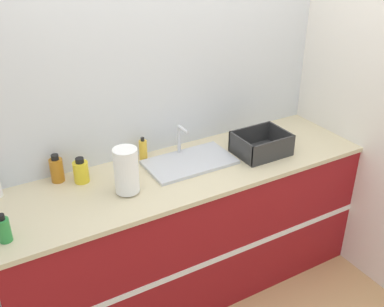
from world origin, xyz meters
name	(u,v)px	position (x,y,z in m)	size (l,w,h in m)	color
wall_back	(159,97)	(0.00, 0.68, 1.30)	(4.76, 0.06, 2.60)	silver
wall_right	(337,82)	(1.21, 0.33, 1.30)	(0.06, 2.65, 2.60)	silver
counter_cabinet	(187,231)	(0.00, 0.32, 0.47)	(2.38, 0.67, 0.94)	maroon
sink	(189,161)	(0.06, 0.39, 0.96)	(0.55, 0.32, 0.21)	silver
paper_towel_roll	(126,171)	(-0.41, 0.26, 1.08)	(0.14, 0.14, 0.27)	#4C4C51
dish_rack	(261,146)	(0.53, 0.27, 0.99)	(0.34, 0.27, 0.14)	#2D2D2D
bottle_green	(4,229)	(-1.09, 0.16, 1.01)	(0.06, 0.06, 0.15)	#2D8C3D
bottle_yellow	(81,171)	(-0.60, 0.51, 1.01)	(0.09, 0.09, 0.15)	yellow
bottle_amber	(57,169)	(-0.72, 0.58, 1.02)	(0.08, 0.08, 0.17)	#B26B19
soap_dispenser	(143,150)	(-0.17, 0.58, 1.01)	(0.05, 0.05, 0.15)	gold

